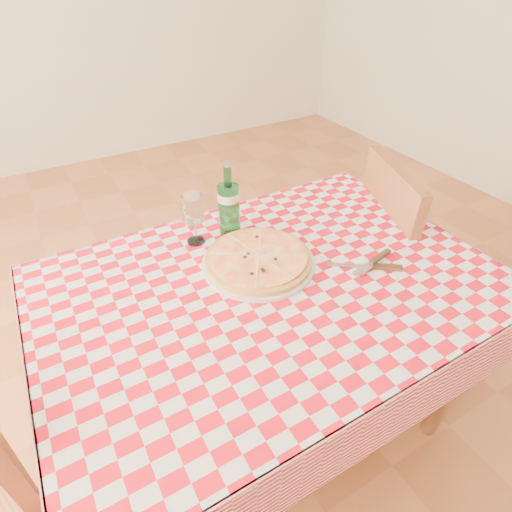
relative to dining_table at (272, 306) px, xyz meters
The scene contains 7 objects.
dining_table is the anchor object (origin of this frame).
tablecloth 0.09m from the dining_table, ahead, with size 1.30×0.90×0.01m, color #A70A16.
chair_near 0.71m from the dining_table, ahead, with size 0.53×0.53×0.92m.
pizza_plate 0.15m from the dining_table, 86.60° to the left, with size 0.34×0.34×0.04m, color #C78A42, non-canonical shape.
water_bottle 0.36m from the dining_table, 88.62° to the left, with size 0.07×0.07×0.26m, color #186129, non-canonical shape.
wine_glass 0.36m from the dining_table, 110.74° to the left, with size 0.07×0.07×0.17m, color white, non-canonical shape.
cutlery 0.32m from the dining_table, 18.07° to the right, with size 0.24×0.20×0.03m, color silver, non-canonical shape.
Camera 1 is at (-0.47, -0.73, 1.51)m, focal length 28.00 mm.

